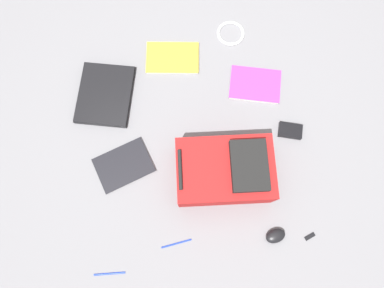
# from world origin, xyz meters

# --- Properties ---
(ground_plane) EXTENTS (3.93, 3.93, 0.00)m
(ground_plane) POSITION_xyz_m (0.00, 0.00, 0.00)
(ground_plane) COLOR slate
(backpack) EXTENTS (0.34, 0.46, 0.22)m
(backpack) POSITION_xyz_m (-0.20, -0.08, 0.09)
(backpack) COLOR maroon
(backpack) RESTS_ON ground_plane
(laptop) EXTENTS (0.38, 0.34, 0.03)m
(laptop) POSITION_xyz_m (0.30, 0.45, 0.02)
(laptop) COLOR black
(laptop) RESTS_ON ground_plane
(book_comic) EXTENTS (0.24, 0.30, 0.02)m
(book_comic) POSITION_xyz_m (0.23, -0.32, 0.01)
(book_comic) COLOR silver
(book_comic) RESTS_ON ground_plane
(book_blue) EXTENTS (0.22, 0.30, 0.02)m
(book_blue) POSITION_xyz_m (0.45, 0.08, 0.01)
(book_blue) COLOR silver
(book_blue) RESTS_ON ground_plane
(book_manual) EXTENTS (0.26, 0.31, 0.01)m
(book_manual) POSITION_xyz_m (-0.08, 0.39, 0.01)
(book_manual) COLOR silver
(book_manual) RESTS_ON ground_plane
(computer_mouse) EXTENTS (0.08, 0.10, 0.04)m
(computer_mouse) POSITION_xyz_m (-0.52, -0.26, 0.02)
(computer_mouse) COLOR black
(computer_mouse) RESTS_ON ground_plane
(cable_coil) EXTENTS (0.15, 0.15, 0.01)m
(cable_coil) POSITION_xyz_m (0.55, -0.25, 0.01)
(cable_coil) COLOR silver
(cable_coil) RESTS_ON ground_plane
(power_brick) EXTENTS (0.10, 0.13, 0.03)m
(power_brick) POSITION_xyz_m (-0.04, -0.44, 0.01)
(power_brick) COLOR black
(power_brick) RESTS_ON ground_plane
(pen_black) EXTENTS (0.02, 0.14, 0.01)m
(pen_black) POSITION_xyz_m (-0.48, 0.19, 0.00)
(pen_black) COLOR #1933B2
(pen_black) RESTS_ON ground_plane
(pen_blue) EXTENTS (0.02, 0.14, 0.01)m
(pen_blue) POSITION_xyz_m (-0.57, 0.51, 0.00)
(pen_blue) COLOR #1933B2
(pen_blue) RESTS_ON ground_plane
(usb_stick) EXTENTS (0.03, 0.05, 0.01)m
(usb_stick) POSITION_xyz_m (-0.55, -0.42, 0.00)
(usb_stick) COLOR black
(usb_stick) RESTS_ON ground_plane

